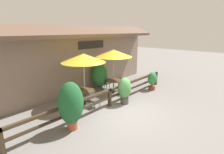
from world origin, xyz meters
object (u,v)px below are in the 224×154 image
Objects in this scene: dining_table_near at (85,92)px; chair_middle_streetside at (121,87)px; chair_middle_wallside at (106,82)px; potted_plant_small_flowering at (152,80)px; patio_umbrella_middle at (114,53)px; chair_near_streetside at (94,99)px; potted_plant_broad_leaf at (100,76)px; potted_plant_tall_tropical at (71,104)px; chair_near_wallside at (76,92)px; patio_umbrella_near at (83,58)px; potted_plant_entrance_palm at (125,90)px; dining_table_middle at (114,82)px.

dining_table_near is 2.53m from chair_middle_streetside.
potted_plant_small_flowering reaches higher than chair_middle_wallside.
patio_umbrella_middle reaches higher than chair_middle_streetside.
potted_plant_broad_leaf is (2.37, 1.96, 0.45)m from chair_near_streetside.
patio_umbrella_middle reaches higher than potted_plant_tall_tropical.
chair_near_wallside is 2.49m from potted_plant_broad_leaf.
chair_middle_streetside is 1.47m from chair_middle_wallside.
patio_umbrella_middle is (2.52, 0.10, 0.00)m from patio_umbrella_near.
dining_table_near is 0.36× the size of patio_umbrella_middle.
patio_umbrella_middle is at bearing 57.70° from potted_plant_entrance_palm.
patio_umbrella_near is at bearing -177.84° from dining_table_middle.
potted_plant_tall_tropical is 1.36× the size of potted_plant_entrance_palm.
dining_table_near is at bearing 0.00° from patio_umbrella_near.
potted_plant_broad_leaf is at bearing -167.93° from chair_near_wallside.
chair_middle_wallside is (0.07, 0.73, -0.16)m from dining_table_middle.
potted_plant_broad_leaf is at bearing 27.42° from patio_umbrella_near.
dining_table_near is 1.21× the size of chair_near_wallside.
chair_near_streetside is at bearing 168.52° from potted_plant_small_flowering.
potted_plant_small_flowering reaches higher than chair_near_streetside.
dining_table_near is at bearing 38.77° from potted_plant_tall_tropical.
patio_umbrella_middle is 3.20m from potted_plant_small_flowering.
potted_plant_tall_tropical is at bearing 16.47° from chair_middle_wallside.
chair_middle_streetside is at bearing -87.13° from potted_plant_broad_leaf.
patio_umbrella_near is 1.63× the size of potted_plant_broad_leaf.
dining_table_near is 3.16m from patio_umbrella_middle.
potted_plant_tall_tropical is 1.18× the size of potted_plant_broad_leaf.
potted_plant_broad_leaf reaches higher than chair_near_wallside.
dining_table_near is (0.00, 0.00, -1.90)m from patio_umbrella_near.
chair_near_wallside is (-0.05, 0.74, -0.16)m from dining_table_near.
dining_table_near is 1.21× the size of chair_near_streetside.
dining_table_middle is 0.83× the size of potted_plant_small_flowering.
chair_middle_streetside is 0.56× the size of potted_plant_entrance_palm.
potted_plant_entrance_palm reaches higher than dining_table_middle.
chair_middle_wallside is (2.65, 0.08, 0.00)m from chair_near_wallside.
chair_middle_wallside is (2.59, 0.82, -0.16)m from dining_table_near.
patio_umbrella_middle is 1.88× the size of potted_plant_entrance_palm.
potted_plant_entrance_palm is at bearing -139.06° from chair_middle_streetside.
potted_plant_entrance_palm is at bearing -50.39° from dining_table_near.
chair_near_streetside is 0.68× the size of potted_plant_small_flowering.
patio_umbrella_near reaches higher than chair_near_streetside.
potted_plant_broad_leaf is at bearing 33.12° from potted_plant_tall_tropical.
potted_plant_broad_leaf is (-0.09, 1.85, 0.45)m from chair_middle_streetside.
potted_plant_tall_tropical reaches higher than potted_plant_entrance_palm.
potted_plant_tall_tropical is at bearing -158.99° from dining_table_middle.
chair_near_wallside is 2.66m from dining_table_middle.
patio_umbrella_middle reaches higher than potted_plant_broad_leaf.
chair_near_streetside is 3.38m from patio_umbrella_middle.
dining_table_middle is 2.12m from potted_plant_entrance_palm.
chair_middle_streetside is at bearing -14.54° from dining_table_near.
potted_plant_small_flowering is (1.88, -2.48, 0.23)m from chair_middle_wallside.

